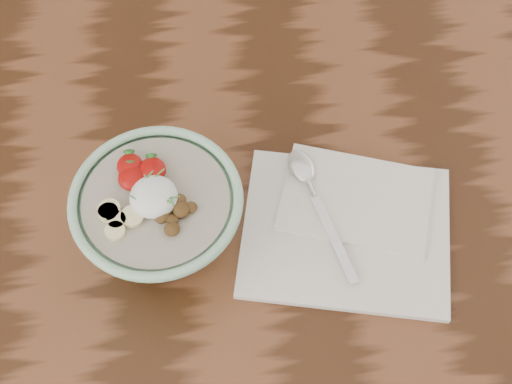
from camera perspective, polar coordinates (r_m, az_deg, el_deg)
table at (r=100.88cm, az=3.25°, el=-3.69°), size 160.00×90.00×75.00cm
breakfast_bowl at (r=84.98cm, az=-7.72°, el=-1.93°), size 19.97×19.97×13.31cm
napkin at (r=91.26cm, az=7.37°, el=-2.61°), size 30.10×26.49×1.59cm
spoon at (r=92.04cm, az=4.26°, el=0.69°), size 6.78×19.89×1.04cm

